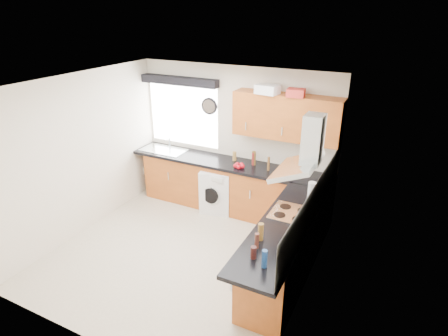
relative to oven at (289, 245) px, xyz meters
The scene contains 36 objects.
ground_plane 1.59m from the oven, 168.69° to the right, with size 3.60×3.60×0.00m, color beige.
ceiling 2.58m from the oven, 168.69° to the right, with size 3.60×3.60×0.02m, color white.
wall_back 2.28m from the oven, 135.00° to the left, with size 3.60×0.02×2.50m, color silver.
wall_front 2.71m from the oven, 125.54° to the right, with size 3.60×0.02×2.50m, color silver.
wall_left 3.41m from the oven, behind, with size 0.02×3.60×2.50m, color silver.
wall_right 0.93m from the oven, 45.00° to the right, with size 0.02×3.60×2.50m, color silver.
window 3.16m from the oven, 149.70° to the left, with size 1.40×0.02×1.10m, color white.
window_blind 3.40m from the oven, 151.23° to the left, with size 1.50×0.18×0.14m, color black.
splashback 0.81m from the oven, ahead, with size 0.01×3.00×0.54m, color white.
base_cab_back 2.01m from the oven, 142.90° to the left, with size 3.00×0.58×0.86m, color #984919.
base_cab_corner 1.20m from the oven, 90.00° to the left, with size 0.60×0.60×0.86m, color #984919.
base_cab_right 0.15m from the oven, 86.19° to the right, with size 0.58×2.10×0.86m, color #984919.
worktop_back 1.98m from the oven, 141.34° to the left, with size 3.60×0.62×0.05m, color black.
worktop_right 0.55m from the oven, 90.00° to the right, with size 0.62×2.42×0.05m, color black.
sink 3.12m from the oven, 157.02° to the left, with size 0.84×0.46×0.10m, color silver, non-canonical shape.
oven is the anchor object (origin of this frame).
hob_plate 0.49m from the oven, 90.00° to the left, with size 0.52×0.52×0.01m, color silver.
extractor_hood 1.35m from the oven, ahead, with size 0.52×0.78×0.66m, color silver, non-canonical shape.
upper_cabinets 1.99m from the oven, 112.54° to the left, with size 1.70×0.35×0.70m, color #984919.
washing_machine 1.98m from the oven, 146.31° to the left, with size 0.53×0.52×0.78m, color white.
wall_clock 2.82m from the oven, 143.87° to the left, with size 0.30×0.30×0.04m, color black.
casserole 2.33m from the oven, 124.75° to the left, with size 0.34×0.24×0.14m, color white.
storage_box 2.20m from the oven, 108.31° to the left, with size 0.26×0.21×0.12m, color red.
utensil_pot 1.25m from the oven, 108.14° to the left, with size 0.09×0.09×0.13m, color gray.
kitchen_roll 0.81m from the oven, 77.22° to the left, with size 0.11×0.11×0.24m, color white.
tomato_cluster 1.70m from the oven, 139.10° to the left, with size 0.17×0.17×0.08m, color #B70814, non-canonical shape.
jar_0 1.76m from the oven, 129.07° to the left, with size 0.04×0.04×0.22m, color brown.
jar_1 2.03m from the oven, 137.20° to the left, with size 0.07×0.07×0.16m, color olive.
jar_2 1.52m from the oven, 122.65° to the left, with size 0.04×0.04×0.24m, color brown.
jar_3 1.77m from the oven, 129.56° to the left, with size 0.06×0.06×0.22m, color maroon.
jar_4 1.80m from the oven, 129.10° to the left, with size 0.07×0.07×0.23m, color brown.
jar_5 1.45m from the oven, 106.31° to the left, with size 0.05×0.05×0.18m, color #331412.
bottle_0 1.22m from the oven, 94.83° to the right, with size 0.06×0.06×0.14m, color #341412.
bottle_1 1.07m from the oven, 98.26° to the right, with size 0.05×0.05×0.18m, color #51261D.
bottle_2 0.95m from the oven, 101.53° to the right, with size 0.07×0.07×0.21m, color brown.
bottle_3 1.31m from the oven, 86.81° to the right, with size 0.06×0.06×0.20m, color navy.
Camera 1 is at (2.59, -3.85, 3.38)m, focal length 30.00 mm.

